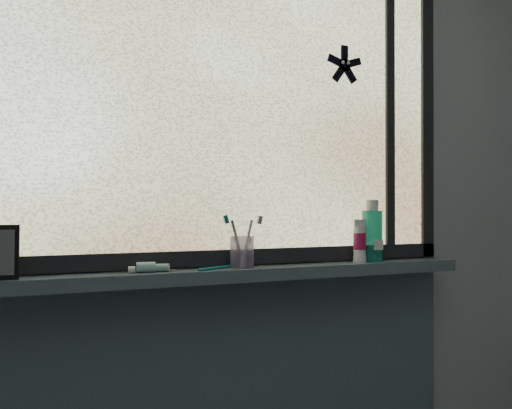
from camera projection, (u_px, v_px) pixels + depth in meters
name	position (u px, v px, depth m)	size (l,w,h in m)	color
wall_back	(237.00, 196.00, 1.89)	(3.00, 0.01, 2.50)	#9EA3A8
windowsill	(246.00, 273.00, 1.82)	(1.62, 0.14, 0.04)	#4A5863
window_pane	(240.00, 111.00, 1.88)	(1.50, 0.01, 1.00)	silver
frame_bottom	(240.00, 257.00, 1.87)	(1.60, 0.03, 0.05)	black
frame_right	(426.00, 125.00, 2.19)	(0.05, 0.03, 1.10)	black
frame_mullion	(389.00, 122.00, 2.12)	(0.04, 0.03, 1.00)	black
starfish_sticker	(344.00, 65.00, 2.03)	(0.15, 0.02, 0.15)	black
toothpaste_tube	(152.00, 267.00, 1.68)	(0.17, 0.04, 0.03)	white
toothbrush_cup	(242.00, 252.00, 1.81)	(0.08, 0.08, 0.10)	#A690BF
toothbrush_lying	(217.00, 267.00, 1.77)	(0.20, 0.02, 0.01)	#0D757B
mouthwash_bottle	(372.00, 231.00, 2.03)	(0.07, 0.07, 0.18)	teal
cream_tube	(360.00, 239.00, 2.00)	(0.04, 0.04, 0.11)	silver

